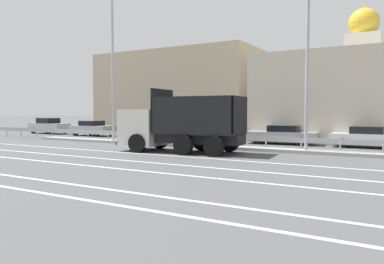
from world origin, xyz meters
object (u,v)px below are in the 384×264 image
at_px(parked_car_0, 49,126).
at_px(parked_car_4, 282,134).
at_px(parked_car_1, 93,128).
at_px(parked_car_5, 369,137).
at_px(street_lamp_2, 307,53).
at_px(dump_truck, 168,129).
at_px(church_tower, 363,72).
at_px(median_road_sign, 147,128).
at_px(parked_car_2, 142,130).
at_px(street_lamp_1, 111,59).
at_px(parked_car_3, 206,131).

distance_m(parked_car_0, parked_car_4, 24.14).
height_order(parked_car_1, parked_car_4, parked_car_1).
bearing_deg(parked_car_5, street_lamp_2, -25.19).
xyz_separation_m(dump_truck, parked_car_5, (9.75, 7.88, -0.57)).
bearing_deg(church_tower, dump_truck, -104.99).
distance_m(median_road_sign, parked_car_2, 6.56).
bearing_deg(parked_car_5, parked_car_0, -87.82).
xyz_separation_m(parked_car_0, parked_car_4, (24.14, -0.13, -0.11)).
bearing_deg(street_lamp_1, parked_car_3, 47.02).
bearing_deg(parked_car_2, street_lamp_1, 18.38).
xyz_separation_m(parked_car_0, parked_car_5, (29.61, -0.14, -0.10)).
relative_size(dump_truck, parked_car_5, 1.58).
relative_size(median_road_sign, parked_car_2, 0.49).
xyz_separation_m(parked_car_4, church_tower, (3.10, 19.68, 5.93)).
height_order(median_road_sign, street_lamp_1, street_lamp_1).
relative_size(dump_truck, street_lamp_2, 0.74).
height_order(street_lamp_1, parked_car_4, street_lamp_1).
distance_m(parked_car_5, church_tower, 20.69).
bearing_deg(street_lamp_1, parked_car_0, 158.02).
relative_size(median_road_sign, parked_car_0, 0.46).
relative_size(median_road_sign, street_lamp_2, 0.22).
xyz_separation_m(parked_car_3, parked_car_5, (11.44, -0.03, -0.04)).
bearing_deg(street_lamp_2, street_lamp_1, -179.78).
bearing_deg(parked_car_3, parked_car_2, -85.75).
height_order(median_road_sign, parked_car_0, median_road_sign).
bearing_deg(street_lamp_1, parked_car_2, 104.46).
bearing_deg(parked_car_2, parked_car_4, 93.65).
height_order(parked_car_3, parked_car_5, parked_car_3).
xyz_separation_m(dump_truck, parked_car_3, (-1.69, 7.92, -0.53)).
bearing_deg(parked_car_3, parked_car_5, 94.35).
relative_size(parked_car_0, parked_car_4, 0.93).
xyz_separation_m(street_lamp_1, street_lamp_2, (13.63, 0.05, -0.61)).
xyz_separation_m(median_road_sign, parked_car_3, (1.98, 4.93, -0.37)).
bearing_deg(street_lamp_1, parked_car_1, 143.82).
bearing_deg(parked_car_3, church_tower, 159.75).
relative_size(street_lamp_2, parked_car_2, 2.24).
distance_m(street_lamp_1, parked_car_3, 8.91).
distance_m(dump_truck, parked_car_5, 12.55).
height_order(parked_car_1, parked_car_2, parked_car_1).
relative_size(parked_car_0, parked_car_3, 1.03).
bearing_deg(parked_car_2, parked_car_3, 93.64).
height_order(median_road_sign, church_tower, church_tower).
xyz_separation_m(street_lamp_2, parked_car_3, (-8.73, 5.20, -4.65)).
xyz_separation_m(parked_car_2, church_tower, (15.33, 19.62, 5.93)).
bearing_deg(street_lamp_1, parked_car_4, 25.69).
bearing_deg(parked_car_3, dump_truck, 16.57).
distance_m(street_lamp_2, parked_car_1, 21.67).
xyz_separation_m(dump_truck, parked_car_4, (4.28, 7.89, -0.58)).
bearing_deg(parked_car_1, street_lamp_2, 75.83).
relative_size(street_lamp_2, parked_car_3, 2.17).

